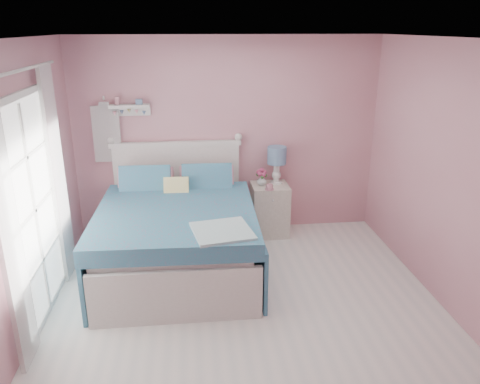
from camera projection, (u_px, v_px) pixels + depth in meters
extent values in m
plane|color=white|center=(249.00, 321.00, 4.52)|extent=(4.50, 4.50, 0.00)
plane|color=#BD7885|center=(228.00, 138.00, 6.20)|extent=(4.00, 0.00, 4.00)
plane|color=#BD7885|center=(318.00, 375.00, 1.98)|extent=(4.00, 0.00, 4.00)
plane|color=#BD7885|center=(11.00, 204.00, 3.88)|extent=(0.00, 4.50, 4.50)
plane|color=#BD7885|center=(465.00, 187.00, 4.29)|extent=(0.00, 4.50, 4.50)
plane|color=white|center=(251.00, 39.00, 3.65)|extent=(4.50, 4.50, 0.00)
cube|color=silver|center=(178.00, 251.00, 5.42)|extent=(1.67, 2.17, 0.46)
cube|color=silver|center=(177.00, 226.00, 5.32)|extent=(1.61, 2.11, 0.16)
cube|color=silver|center=(178.00, 190.00, 6.30)|extent=(1.65, 0.07, 1.22)
cube|color=silver|center=(176.00, 144.00, 6.09)|extent=(1.71, 0.09, 0.06)
cube|color=silver|center=(176.00, 297.00, 4.41)|extent=(1.65, 0.06, 0.56)
cube|color=teal|center=(176.00, 218.00, 5.12)|extent=(1.78, 1.91, 0.18)
cube|color=pink|center=(146.00, 183.00, 5.89)|extent=(0.69, 0.30, 0.43)
cube|color=pink|center=(207.00, 181.00, 5.97)|extent=(0.69, 0.30, 0.43)
cube|color=#CCBC59|center=(176.00, 190.00, 5.67)|extent=(0.31, 0.23, 0.31)
cube|color=beige|center=(270.00, 210.00, 6.33)|extent=(0.48, 0.45, 0.70)
cube|color=silver|center=(273.00, 200.00, 6.06)|extent=(0.42, 0.02, 0.16)
sphere|color=white|center=(273.00, 200.00, 6.03)|extent=(0.03, 0.03, 0.03)
cylinder|color=white|center=(276.00, 182.00, 6.28)|extent=(0.16, 0.16, 0.02)
cylinder|color=white|center=(276.00, 173.00, 6.24)|extent=(0.08, 0.08, 0.27)
cylinder|color=#6381A5|center=(277.00, 155.00, 6.16)|extent=(0.25, 0.25, 0.23)
imported|color=silver|center=(262.00, 180.00, 6.18)|extent=(0.13, 0.13, 0.14)
imported|color=pink|center=(269.00, 187.00, 6.03)|extent=(0.10, 0.10, 0.07)
sphere|color=#BC406E|center=(262.00, 170.00, 6.14)|extent=(0.06, 0.06, 0.06)
sphere|color=#BC406E|center=(264.00, 172.00, 6.17)|extent=(0.06, 0.06, 0.06)
sphere|color=#BC406E|center=(259.00, 172.00, 6.15)|extent=(0.06, 0.06, 0.06)
sphere|color=#BC406E|center=(264.00, 175.00, 6.13)|extent=(0.06, 0.06, 0.06)
sphere|color=#BC406E|center=(260.00, 174.00, 6.13)|extent=(0.06, 0.06, 0.06)
cube|color=silver|center=(130.00, 106.00, 5.84)|extent=(0.50, 0.14, 0.04)
cube|color=silver|center=(130.00, 111.00, 5.92)|extent=(0.50, 0.03, 0.12)
cylinder|color=#D18C99|center=(117.00, 101.00, 5.80)|extent=(0.06, 0.06, 0.10)
cube|color=#6381A5|center=(139.00, 102.00, 5.84)|extent=(0.08, 0.06, 0.07)
cube|color=white|center=(107.00, 134.00, 5.94)|extent=(0.34, 0.03, 0.72)
cube|color=silver|center=(15.00, 96.00, 3.98)|extent=(0.04, 1.32, 0.06)
cube|color=silver|center=(49.00, 308.00, 4.69)|extent=(0.04, 1.32, 0.06)
cube|color=silver|center=(10.00, 243.00, 3.75)|extent=(0.04, 0.06, 2.10)
cube|color=silver|center=(52.00, 191.00, 4.93)|extent=(0.04, 0.06, 2.10)
cube|color=white|center=(33.00, 211.00, 4.33)|extent=(0.02, 1.20, 2.04)
cube|color=white|center=(9.00, 234.00, 3.61)|extent=(0.04, 0.40, 2.32)
cube|color=white|center=(58.00, 176.00, 5.00)|extent=(0.04, 0.40, 2.32)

